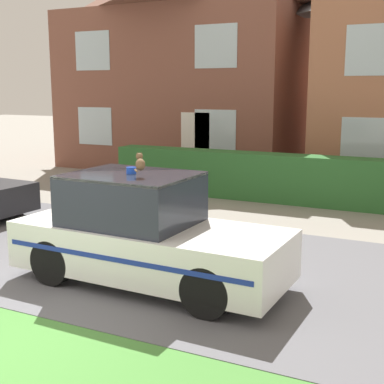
% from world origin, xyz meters
% --- Properties ---
extents(road_strip, '(28.00, 5.32, 0.01)m').
position_xyz_m(road_strip, '(0.00, 3.48, 0.01)').
color(road_strip, '#5B5B60').
rests_on(road_strip, ground).
extents(garden_hedge, '(9.40, 0.73, 1.21)m').
position_xyz_m(garden_hedge, '(0.75, 9.00, 0.61)').
color(garden_hedge, '#2D662D').
rests_on(garden_hedge, ground).
extents(police_car, '(4.09, 1.72, 1.72)m').
position_xyz_m(police_car, '(0.66, 2.47, 0.75)').
color(police_car, black).
rests_on(police_car, road_strip).
extents(cat, '(0.23, 0.29, 0.25)m').
position_xyz_m(cat, '(0.73, 2.25, 1.83)').
color(cat, brown).
rests_on(cat, police_car).
extents(house_left, '(8.75, 6.24, 7.92)m').
position_xyz_m(house_left, '(-4.42, 14.28, 4.04)').
color(house_left, brown).
rests_on(house_left, ground).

